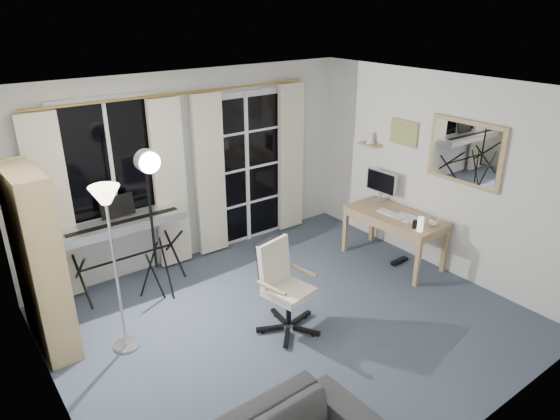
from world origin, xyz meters
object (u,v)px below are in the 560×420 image
object	(u,v)px
bookshelf	(37,269)
office_chair	(281,278)
keyboard_piano	(123,226)
torchiere_lamp	(109,221)
monitor	(381,183)
mug	(434,221)
studio_light	(149,180)
desk	(395,220)

from	to	relation	value
bookshelf	office_chair	bearing A→B (deg)	-30.39
keyboard_piano	office_chair	bearing A→B (deg)	-60.75
torchiere_lamp	monitor	xyz separation A→B (m)	(3.62, 0.09, -0.44)
office_chair	mug	world-z (taller)	office_chair
bookshelf	office_chair	xyz separation A→B (m)	(2.00, -1.08, -0.30)
bookshelf	torchiere_lamp	distance (m)	0.88
studio_light	office_chair	distance (m)	1.68
keyboard_piano	desk	bearing A→B (deg)	-26.22
studio_light	bookshelf	bearing A→B (deg)	-174.97
torchiere_lamp	monitor	size ratio (longest dim) A/B	3.51
keyboard_piano	torchiere_lamp	bearing A→B (deg)	-114.07
bookshelf	keyboard_piano	distance (m)	1.20
bookshelf	torchiere_lamp	size ratio (longest dim) A/B	1.08
torchiere_lamp	mug	size ratio (longest dim) A/B	15.44
monitor	keyboard_piano	bearing A→B (deg)	160.45
torchiere_lamp	office_chair	bearing A→B (deg)	-23.54
torchiere_lamp	studio_light	bearing A→B (deg)	42.42
office_chair	monitor	xyz separation A→B (m)	(2.20, 0.71, 0.35)
torchiere_lamp	monitor	bearing A→B (deg)	1.41
bookshelf	mug	distance (m)	4.31
bookshelf	desk	distance (m)	4.09
desk	bookshelf	bearing A→B (deg)	165.92
desk	monitor	world-z (taller)	monitor
bookshelf	keyboard_piano	xyz separation A→B (m)	(1.03, 0.60, -0.07)
keyboard_piano	studio_light	world-z (taller)	studio_light
desk	mug	world-z (taller)	mug
bookshelf	monitor	xyz separation A→B (m)	(4.20, -0.37, 0.05)
keyboard_piano	studio_light	distance (m)	0.83
keyboard_piano	desk	size ratio (longest dim) A/B	1.15
keyboard_piano	monitor	xyz separation A→B (m)	(3.16, -0.97, 0.12)
office_chair	desk	distance (m)	2.02
keyboard_piano	mug	distance (m)	3.62
bookshelf	mug	bearing A→B (deg)	-19.87
torchiere_lamp	keyboard_piano	bearing A→B (deg)	66.59
keyboard_piano	desk	xyz separation A→B (m)	(2.97, -1.42, -0.21)
office_chair	monitor	size ratio (longest dim) A/B	2.00
bookshelf	studio_light	bearing A→B (deg)	3.56
torchiere_lamp	keyboard_piano	distance (m)	1.28
mug	torchiere_lamp	bearing A→B (deg)	166.28
office_chair	monitor	distance (m)	2.34
monitor	office_chair	bearing A→B (deg)	-164.62
keyboard_piano	office_chair	size ratio (longest dim) A/B	1.51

